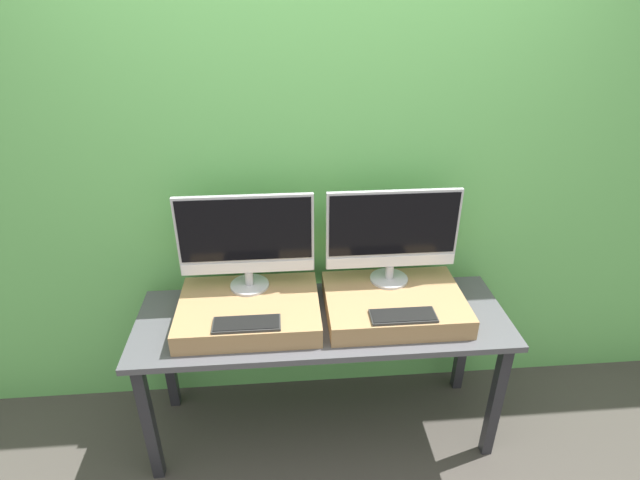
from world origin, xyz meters
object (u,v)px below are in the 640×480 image
at_px(monitor_right, 392,233).
at_px(keyboard_right, 403,316).
at_px(monitor_left, 246,239).
at_px(keyboard_left, 247,324).

relative_size(monitor_right, keyboard_right, 2.15).
relative_size(monitor_left, monitor_right, 1.00).
xyz_separation_m(keyboard_left, keyboard_right, (0.67, 0.00, 0.00)).
relative_size(monitor_left, keyboard_right, 2.15).
xyz_separation_m(monitor_left, keyboard_right, (0.67, -0.30, -0.25)).
relative_size(monitor_left, keyboard_left, 2.15).
xyz_separation_m(monitor_left, keyboard_left, (-0.00, -0.30, -0.25)).
bearing_deg(monitor_left, keyboard_left, -90.00).
distance_m(monitor_right, keyboard_right, 0.39).
distance_m(monitor_left, keyboard_right, 0.78).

